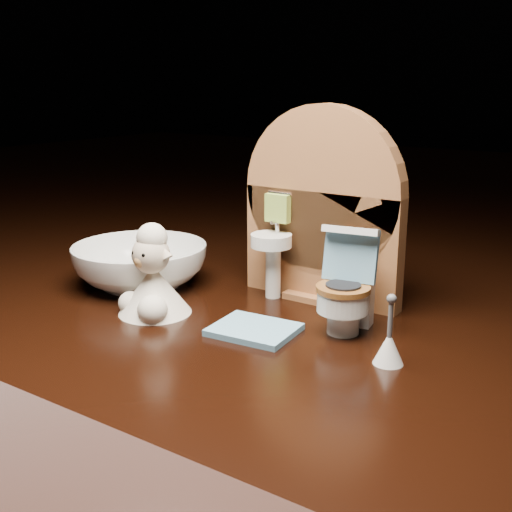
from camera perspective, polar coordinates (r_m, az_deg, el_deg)
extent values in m
cube|color=black|center=(0.48, 1.77, -11.56)|extent=(2.50, 2.50, 0.10)
cube|color=#965C33|center=(0.50, 5.86, 0.91)|extent=(0.13, 0.02, 0.09)
cylinder|color=#965C33|center=(0.49, 5.99, 5.78)|extent=(0.13, 0.02, 0.13)
cube|color=#965C33|center=(0.51, 5.73, -3.49)|extent=(0.05, 0.04, 0.01)
cylinder|color=white|center=(0.51, 1.53, -1.29)|extent=(0.01, 0.01, 0.04)
cylinder|color=white|center=(0.50, 1.37, 1.39)|extent=(0.03, 0.03, 0.01)
cylinder|color=silver|center=(0.50, 1.93, 2.70)|extent=(0.00, 0.00, 0.01)
cube|color=#92AF43|center=(0.50, 1.94, 4.27)|extent=(0.02, 0.01, 0.02)
cube|color=#965C33|center=(0.47, 9.14, 1.10)|extent=(0.02, 0.01, 0.02)
cylinder|color=#CCC688|center=(0.47, 8.80, 0.24)|extent=(0.02, 0.02, 0.02)
cylinder|color=white|center=(0.44, 7.75, -5.78)|extent=(0.02, 0.02, 0.02)
cylinder|color=white|center=(0.44, 7.72, -3.98)|extent=(0.03, 0.03, 0.01)
cylinder|color=brown|center=(0.43, 7.76, -2.90)|extent=(0.04, 0.04, 0.00)
cube|color=white|center=(0.46, 8.52, -3.36)|extent=(0.03, 0.02, 0.04)
cube|color=#6AA1BF|center=(0.44, 8.43, 0.10)|extent=(0.04, 0.02, 0.04)
cube|color=white|center=(0.43, 8.38, 2.26)|extent=(0.04, 0.01, 0.01)
cylinder|color=#A8D53F|center=(0.45, 9.68, -0.15)|extent=(0.01, 0.01, 0.01)
cube|color=#6AA1BF|center=(0.44, -0.16, -6.57)|extent=(0.06, 0.05, 0.00)
cone|color=white|center=(0.40, 11.72, -8.00)|extent=(0.02, 0.02, 0.02)
cylinder|color=#59595B|center=(0.39, 11.86, -5.49)|extent=(0.00, 0.00, 0.02)
sphere|color=#59595B|center=(0.39, 11.97, -3.74)|extent=(0.01, 0.01, 0.01)
cone|color=#EDE1C9|center=(0.48, -9.04, -2.95)|extent=(0.05, 0.05, 0.04)
sphere|color=#EDE1C9|center=(0.46, -9.18, -4.76)|extent=(0.02, 0.02, 0.02)
sphere|color=#EDE1C9|center=(0.49, -11.10, -4.14)|extent=(0.02, 0.02, 0.02)
sphere|color=beige|center=(0.47, -9.33, 0.14)|extent=(0.03, 0.03, 0.03)
sphere|color=#B07E4A|center=(0.46, -10.20, -0.44)|extent=(0.01, 0.01, 0.01)
sphere|color=#EDE1C9|center=(0.47, -9.24, 1.57)|extent=(0.02, 0.02, 0.02)
cone|color=beige|center=(0.48, -10.24, 0.84)|extent=(0.01, 0.01, 0.01)
cone|color=beige|center=(0.46, -8.10, 0.37)|extent=(0.01, 0.01, 0.01)
sphere|color=black|center=(0.47, -10.77, 0.26)|extent=(0.00, 0.00, 0.00)
sphere|color=black|center=(0.46, -9.93, 0.07)|extent=(0.00, 0.00, 0.00)
imported|color=white|center=(0.54, -10.26, -0.82)|extent=(0.15, 0.15, 0.04)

